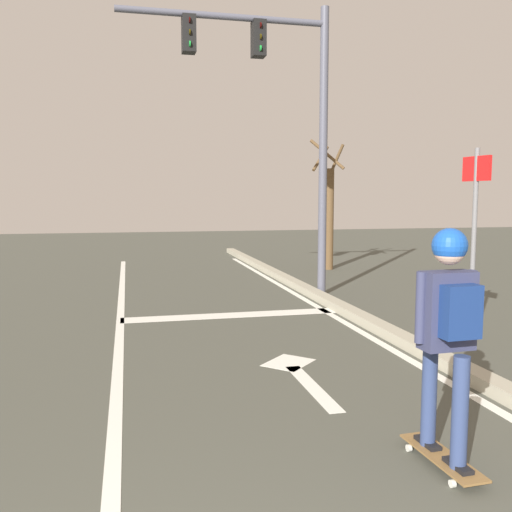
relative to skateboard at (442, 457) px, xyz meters
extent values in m
cube|color=white|center=(-2.28, 3.48, -0.06)|extent=(0.12, 20.00, 0.01)
cube|color=white|center=(1.06, 3.48, -0.06)|extent=(0.12, 20.00, 0.01)
cube|color=white|center=(-0.53, 5.33, -0.06)|extent=(3.50, 0.40, 0.01)
cube|color=white|center=(-0.36, 1.78, -0.06)|extent=(0.16, 1.40, 0.01)
cube|color=white|center=(-0.36, 2.63, -0.06)|extent=(0.71, 0.71, 0.01)
cube|color=#A6A18B|center=(1.31, 3.48, 0.00)|extent=(0.24, 24.00, 0.14)
cube|color=brown|center=(0.00, 0.00, 0.01)|extent=(0.24, 0.80, 0.02)
cube|color=#B2B2B7|center=(-0.01, 0.27, -0.01)|extent=(0.17, 0.06, 0.01)
cylinder|color=silver|center=(-0.11, 0.27, -0.04)|extent=(0.03, 0.05, 0.05)
cylinder|color=silver|center=(0.09, 0.27, -0.04)|extent=(0.03, 0.05, 0.05)
cube|color=#B2B2B7|center=(0.01, -0.27, -0.01)|extent=(0.17, 0.06, 0.01)
cylinder|color=silver|center=(-0.09, -0.27, -0.04)|extent=(0.03, 0.05, 0.05)
cylinder|color=silver|center=(0.11, -0.27, -0.04)|extent=(0.03, 0.05, 0.05)
cylinder|color=navy|center=(-0.01, 0.18, 0.40)|extent=(0.11, 0.11, 0.78)
cube|color=black|center=(-0.01, 0.18, 0.03)|extent=(0.10, 0.24, 0.03)
cylinder|color=navy|center=(0.01, -0.18, 0.40)|extent=(0.11, 0.11, 0.78)
cube|color=black|center=(0.01, -0.18, 0.03)|extent=(0.10, 0.24, 0.03)
cube|color=#343859|center=(0.00, 0.00, 1.06)|extent=(0.37, 0.19, 0.55)
cylinder|color=#343859|center=(-0.19, 0.02, 1.09)|extent=(0.07, 0.07, 0.50)
cylinder|color=#343859|center=(0.19, 0.04, 1.09)|extent=(0.07, 0.14, 0.50)
sphere|color=beige|center=(0.00, 0.00, 1.49)|extent=(0.21, 0.21, 0.21)
sphere|color=blue|center=(0.00, 0.00, 1.51)|extent=(0.24, 0.24, 0.24)
cube|color=navy|center=(0.01, -0.14, 1.08)|extent=(0.27, 0.15, 0.36)
cylinder|color=#535564|center=(1.55, 6.83, 2.65)|extent=(0.16, 0.16, 5.44)
cylinder|color=#535564|center=(-0.36, 6.83, 5.06)|extent=(3.82, 0.12, 0.12)
cube|color=black|center=(0.28, 6.83, 4.71)|extent=(0.24, 0.28, 0.64)
cylinder|color=#3A0605|center=(0.28, 6.68, 4.91)|extent=(0.02, 0.10, 0.10)
cylinder|color=#3C3106|center=(0.28, 6.68, 4.71)|extent=(0.02, 0.10, 0.10)
cylinder|color=green|center=(0.28, 6.68, 4.51)|extent=(0.02, 0.10, 0.10)
cube|color=black|center=(-1.00, 6.83, 4.71)|extent=(0.24, 0.28, 0.64)
cylinder|color=#3A0605|center=(-1.00, 6.68, 4.91)|extent=(0.02, 0.10, 0.10)
cylinder|color=#3C3106|center=(-1.00, 6.68, 4.71)|extent=(0.02, 0.10, 0.10)
cylinder|color=green|center=(-1.00, 6.68, 4.51)|extent=(0.02, 0.10, 0.10)
cylinder|color=slate|center=(2.01, 2.65, 1.18)|extent=(0.06, 0.06, 2.50)
cube|color=red|center=(2.01, 2.65, 2.19)|extent=(0.11, 0.44, 0.30)
cylinder|color=brown|center=(3.04, 10.41, 1.26)|extent=(0.23, 0.23, 2.65)
cylinder|color=brown|center=(3.29, 10.58, 2.83)|extent=(0.32, 0.42, 0.78)
cylinder|color=brown|center=(2.86, 10.65, 2.85)|extent=(0.61, 0.47, 0.69)
cylinder|color=brown|center=(2.87, 10.16, 2.92)|extent=(0.80, 0.60, 0.80)
camera|label=1|loc=(-2.14, -3.37, 1.84)|focal=38.92mm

